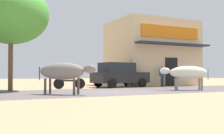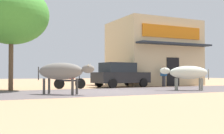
{
  "view_description": "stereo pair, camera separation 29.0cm",
  "coord_description": "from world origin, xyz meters",
  "views": [
    {
      "loc": [
        -6.34,
        -12.81,
        0.9
      ],
      "look_at": [
        0.69,
        1.22,
        1.28
      ],
      "focal_mm": 44.91,
      "sensor_mm": 36.0,
      "label": 1
    },
    {
      "loc": [
        -6.08,
        -12.94,
        0.9
      ],
      "look_at": [
        0.69,
        1.22,
        1.28
      ],
      "focal_mm": 44.91,
      "sensor_mm": 36.0,
      "label": 2
    }
  ],
  "objects": [
    {
      "name": "pedestrian_by_shop",
      "position": [
        5.77,
        3.34,
        0.86
      ],
      "size": [
        0.39,
        0.61,
        1.48
      ],
      "color": "#3F3F47",
      "rests_on": "ground"
    },
    {
      "name": "cow_far_dark",
      "position": [
        4.14,
        -1.04,
        0.96
      ],
      "size": [
        2.46,
        1.72,
        1.33
      ],
      "color": "silver",
      "rests_on": "ground"
    },
    {
      "name": "storefront_right_club",
      "position": [
        6.88,
        6.32,
        2.57
      ],
      "size": [
        6.48,
        5.88,
        5.13
      ],
      "color": "#D3BA8E",
      "rests_on": "ground"
    },
    {
      "name": "asphalt_road",
      "position": [
        0.0,
        0.0,
        0.0
      ],
      "size": [
        72.0,
        5.55,
        0.0
      ],
      "primitive_type": "cube",
      "color": "#5B5152",
      "rests_on": "ground"
    },
    {
      "name": "cow_near_brown",
      "position": [
        -2.8,
        -1.03,
        1.0
      ],
      "size": [
        2.22,
        2.13,
        1.38
      ],
      "color": "slate",
      "rests_on": "ground"
    },
    {
      "name": "parked_motorcycle",
      "position": [
        -1.12,
        3.2,
        0.47
      ],
      "size": [
        1.85,
        0.48,
        1.06
      ],
      "color": "black",
      "rests_on": "ground"
    },
    {
      "name": "parked_hatchback_car",
      "position": [
        2.53,
        3.79,
        0.84
      ],
      "size": [
        3.95,
        2.23,
        1.64
      ],
      "color": "black",
      "rests_on": "ground"
    },
    {
      "name": "ground",
      "position": [
        0.0,
        0.0,
        0.0
      ],
      "size": [
        80.0,
        80.0,
        0.0
      ],
      "primitive_type": "plane",
      "color": "tan"
    },
    {
      "name": "roadside_tree",
      "position": [
        -4.53,
        2.72,
        4.04
      ],
      "size": [
        3.97,
        3.97,
        5.64
      ],
      "color": "brown",
      "rests_on": "ground"
    }
  ]
}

